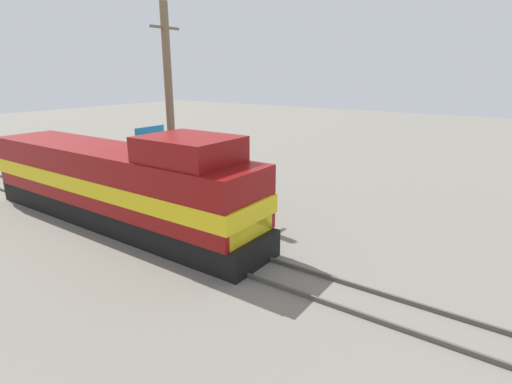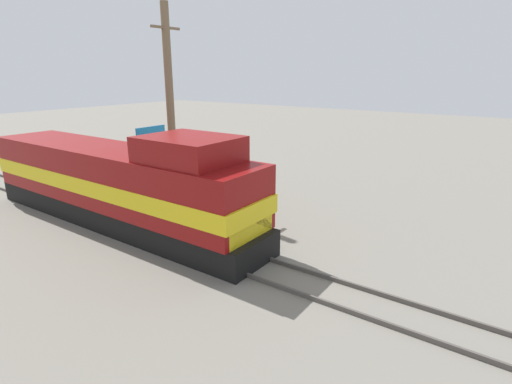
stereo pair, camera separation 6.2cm
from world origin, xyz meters
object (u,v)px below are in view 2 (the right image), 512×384
bicycle (237,193)px  locomotive (121,184)px  vendor_umbrella (193,160)px  billboard_sign (152,143)px  person_bystander (220,186)px  utility_pole (170,105)px

bicycle → locomotive: bearing=-86.3°
locomotive → vendor_umbrella: 5.61m
billboard_sign → locomotive: bearing=-142.9°
vendor_umbrella → person_bystander: (-0.64, -2.53, -0.97)m
bicycle → person_bystander: bearing=-86.4°
billboard_sign → person_bystander: billboard_sign is taller
utility_pole → billboard_sign: bearing=70.1°
utility_pole → bicycle: bearing=-55.7°
person_bystander → bicycle: person_bystander is taller
utility_pole → vendor_umbrella: size_ratio=4.02×
locomotive → billboard_sign: size_ratio=4.38×
locomotive → vendor_umbrella: locomotive is taller
utility_pole → bicycle: 5.72m
vendor_umbrella → billboard_sign: billboard_sign is taller
vendor_umbrella → billboard_sign: size_ratio=0.68×
bicycle → billboard_sign: bearing=-150.5°
locomotive → bicycle: (5.90, -1.86, -1.51)m
locomotive → utility_pole: 5.16m
vendor_umbrella → bicycle: (0.38, -2.85, -1.53)m
locomotive → billboard_sign: (5.07, 3.84, 0.77)m
billboard_sign → utility_pole: bearing=-109.9°
utility_pole → bicycle: size_ratio=5.09×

